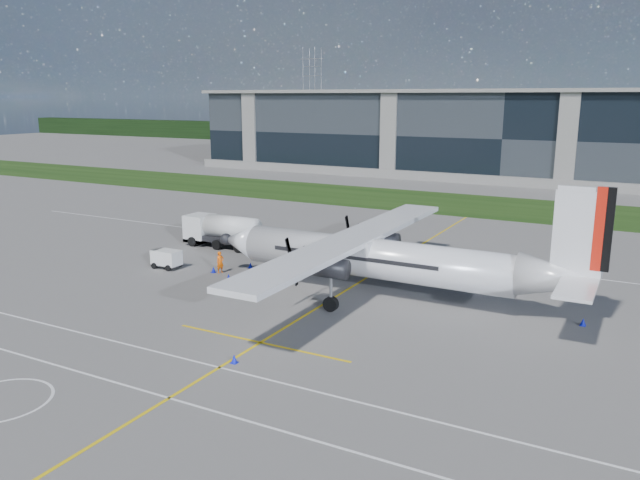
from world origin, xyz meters
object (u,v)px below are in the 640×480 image
object	(u,v)px
safety_cone_stbdwing	(417,247)
safety_cone_tail	(583,322)
safety_cone_fwd	(213,270)
fuel_tanker_truck	(218,230)
ground_crew_person	(220,261)
safety_cone_nose_stbd	(250,265)
safety_cone_nose_port	(229,277)
safety_cone_portwing	(234,359)
pylon_west	(312,95)
turboprop_aircraft	(387,237)
baggage_tug	(167,259)

from	to	relation	value
safety_cone_stbdwing	safety_cone_tail	xyz separation A→B (m)	(16.28, -14.33, 0.00)
safety_cone_fwd	safety_cone_tail	distance (m)	28.57
fuel_tanker_truck	ground_crew_person	world-z (taller)	fuel_tanker_truck
ground_crew_person	safety_cone_nose_stbd	xyz separation A→B (m)	(1.32, 2.45, -0.80)
safety_cone_nose_port	safety_cone_stbdwing	bearing A→B (deg)	59.58
safety_cone_portwing	pylon_west	bearing A→B (deg)	117.64
ground_crew_person	safety_cone_portwing	bearing A→B (deg)	-119.22
safety_cone_tail	safety_cone_stbdwing	bearing A→B (deg)	138.66
ground_crew_person	safety_cone_portwing	size ratio (longest dim) A/B	4.18
safety_cone_portwing	safety_cone_stbdwing	distance (m)	29.62
safety_cone_stbdwing	safety_cone_nose_stbd	distance (m)	16.62
turboprop_aircraft	fuel_tanker_truck	world-z (taller)	turboprop_aircraft
pylon_west	turboprop_aircraft	xyz separation A→B (m)	(86.28, -144.41, -10.47)
turboprop_aircraft	safety_cone_fwd	size ratio (longest dim) A/B	60.41
turboprop_aircraft	safety_cone_stbdwing	distance (m)	15.78
turboprop_aircraft	ground_crew_person	xyz separation A→B (m)	(-14.63, -0.54, -3.49)
pylon_west	ground_crew_person	world-z (taller)	pylon_west
ground_crew_person	safety_cone_stbdwing	xyz separation A→B (m)	(11.69, 15.44, -0.80)
fuel_tanker_truck	safety_cone_portwing	distance (m)	28.04
safety_cone_portwing	ground_crew_person	bearing A→B (deg)	129.50
pylon_west	safety_cone_fwd	world-z (taller)	pylon_west
safety_cone_nose_stbd	safety_cone_portwing	bearing A→B (deg)	-58.06
ground_crew_person	safety_cone_nose_stbd	world-z (taller)	ground_crew_person
turboprop_aircraft	safety_cone_nose_port	size ratio (longest dim) A/B	60.41
baggage_tug	safety_cone_portwing	size ratio (longest dim) A/B	5.20
safety_cone_stbdwing	safety_cone_fwd	bearing A→B (deg)	-128.10
baggage_tug	safety_cone_nose_port	distance (m)	6.83
pylon_west	safety_cone_nose_stbd	bearing A→B (deg)	-62.88
fuel_tanker_truck	safety_cone_tail	xyz separation A→B (m)	(33.96, -6.43, -1.33)
turboprop_aircraft	safety_cone_fwd	bearing A→B (deg)	-177.24
ground_crew_person	safety_cone_nose_port	distance (m)	2.41
turboprop_aircraft	safety_cone_nose_port	distance (m)	13.63
safety_cone_fwd	safety_cone_stbdwing	bearing A→B (deg)	51.90
fuel_tanker_truck	ground_crew_person	distance (m)	9.65
pylon_west	fuel_tanker_truck	bearing A→B (deg)	-64.46
safety_cone_fwd	turboprop_aircraft	bearing A→B (deg)	2.76
ground_crew_person	safety_cone_fwd	distance (m)	1.00
turboprop_aircraft	safety_cone_nose_stbd	world-z (taller)	turboprop_aircraft
ground_crew_person	safety_cone_nose_port	xyz separation A→B (m)	(1.83, -1.35, -0.80)
pylon_west	ground_crew_person	bearing A→B (deg)	-63.69
safety_cone_portwing	safety_cone_fwd	xyz separation A→B (m)	(-12.27, 13.98, 0.00)
baggage_tug	safety_cone_stbdwing	world-z (taller)	baggage_tug
turboprop_aircraft	pylon_west	bearing A→B (deg)	120.86
baggage_tug	safety_cone_fwd	size ratio (longest dim) A/B	5.20
pylon_west	turboprop_aircraft	distance (m)	168.55
safety_cone_nose_stbd	turboprop_aircraft	bearing A→B (deg)	-8.18
baggage_tug	safety_cone_fwd	world-z (taller)	baggage_tug
pylon_west	safety_cone_nose_port	size ratio (longest dim) A/B	60.00
turboprop_aircraft	safety_cone_tail	bearing A→B (deg)	2.49
fuel_tanker_truck	safety_cone_fwd	size ratio (longest dim) A/B	16.84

